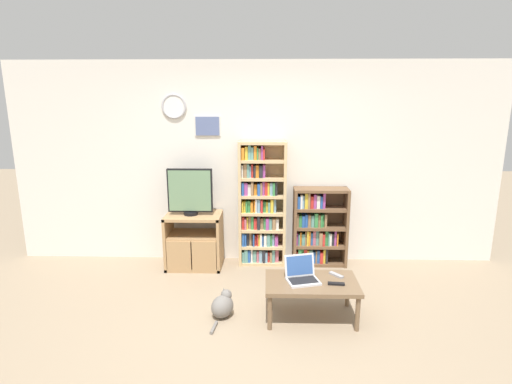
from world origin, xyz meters
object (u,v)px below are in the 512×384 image
at_px(remote_near_laptop, 336,284).
at_px(cat, 223,305).
at_px(bookshelf_short, 317,228).
at_px(coffee_table, 311,285).
at_px(remote_far_from_laptop, 336,275).
at_px(television, 190,192).
at_px(laptop, 302,274).
at_px(tv_stand, 194,241).
at_px(bookshelf_tall, 261,207).

bearing_deg(remote_near_laptop, cat, 92.30).
relative_size(bookshelf_short, coffee_table, 1.13).
bearing_deg(remote_far_from_laptop, television, 106.36).
bearing_deg(bookshelf_short, remote_near_laptop, -89.29).
height_order(coffee_table, laptop, laptop).
relative_size(remote_near_laptop, remote_far_from_laptop, 1.09).
bearing_deg(coffee_table, cat, -179.33).
distance_m(tv_stand, television, 0.64).
bearing_deg(bookshelf_tall, coffee_table, -69.09).
relative_size(remote_near_laptop, cat, 0.34).
xyz_separation_m(remote_far_from_laptop, cat, (-1.13, -0.14, -0.28)).
height_order(bookshelf_tall, coffee_table, bookshelf_tall).
distance_m(tv_stand, bookshelf_short, 1.59).
xyz_separation_m(tv_stand, laptop, (1.27, -1.20, 0.10)).
bearing_deg(bookshelf_short, remote_far_from_laptop, -87.59).
xyz_separation_m(television, bookshelf_short, (1.61, 0.14, -0.50)).
bearing_deg(laptop, television, 122.63).
relative_size(laptop, remote_far_from_laptop, 2.38).
distance_m(television, bookshelf_short, 1.69).
xyz_separation_m(bookshelf_short, remote_far_from_laptop, (0.05, -1.23, -0.09)).
xyz_separation_m(bookshelf_short, coffee_table, (-0.21, -1.36, -0.15)).
xyz_separation_m(tv_stand, cat, (0.50, -1.23, -0.23)).
xyz_separation_m(tv_stand, remote_near_laptop, (1.60, -1.29, 0.05)).
xyz_separation_m(remote_near_laptop, cat, (-1.10, 0.06, -0.28)).
bearing_deg(tv_stand, laptop, -43.21).
distance_m(television, remote_far_from_laptop, 2.07).
bearing_deg(remote_far_from_laptop, bookshelf_tall, 81.99).
height_order(tv_stand, bookshelf_short, bookshelf_short).
relative_size(television, laptop, 1.64).
bearing_deg(bookshelf_tall, tv_stand, -170.26).
height_order(bookshelf_tall, remote_near_laptop, bookshelf_tall).
xyz_separation_m(television, coffee_table, (1.40, -1.22, -0.65)).
distance_m(tv_stand, remote_far_from_laptop, 1.96).
bearing_deg(tv_stand, remote_near_laptop, -38.84).
bearing_deg(coffee_table, bookshelf_short, 81.21).
relative_size(bookshelf_tall, remote_near_laptop, 9.87).
distance_m(television, cat, 1.60).
distance_m(bookshelf_tall, coffee_table, 1.52).
bearing_deg(bookshelf_tall, remote_far_from_laptop, -57.64).
bearing_deg(remote_far_from_laptop, tv_stand, 105.93).
distance_m(television, coffee_table, 1.97).
distance_m(bookshelf_short, remote_near_laptop, 1.43).
distance_m(tv_stand, bookshelf_tall, 0.96).
xyz_separation_m(tv_stand, bookshelf_short, (1.58, 0.14, 0.14)).
xyz_separation_m(bookshelf_short, laptop, (-0.31, -1.34, -0.04)).
xyz_separation_m(remote_near_laptop, remote_far_from_laptop, (0.03, 0.20, 0.00)).
xyz_separation_m(television, cat, (0.53, -1.23, -0.87)).
height_order(bookshelf_short, cat, bookshelf_short).
height_order(bookshelf_short, remote_near_laptop, bookshelf_short).
distance_m(coffee_table, remote_near_laptop, 0.24).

